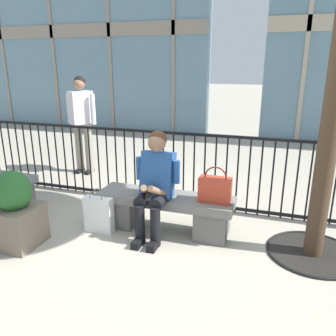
{
  "coord_description": "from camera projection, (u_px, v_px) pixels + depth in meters",
  "views": [
    {
      "loc": [
        1.17,
        -3.46,
        1.92
      ],
      "look_at": [
        0.0,
        0.1,
        0.75
      ],
      "focal_mm": 36.05,
      "sensor_mm": 36.0,
      "label": 1
    }
  ],
  "objects": [
    {
      "name": "shopping_bag",
      "position": [
        99.0,
        214.0,
        3.95
      ],
      "size": [
        0.34,
        0.12,
        0.53
      ],
      "color": "white",
      "rests_on": "ground"
    },
    {
      "name": "plaza_railing",
      "position": [
        184.0,
        169.0,
        4.6
      ],
      "size": [
        9.92,
        0.04,
        1.05
      ],
      "color": "black",
      "rests_on": "ground"
    },
    {
      "name": "bystander_at_railing",
      "position": [
        82.0,
        118.0,
        5.91
      ],
      "size": [
        0.55,
        0.44,
        1.71
      ],
      "color": "gray",
      "rests_on": "ground"
    },
    {
      "name": "ground_plane",
      "position": [
        165.0,
        230.0,
        4.05
      ],
      "size": [
        60.0,
        60.0,
        0.0
      ],
      "primitive_type": "plane",
      "color": "#A8A091"
    },
    {
      "name": "stone_bench",
      "position": [
        165.0,
        209.0,
        3.97
      ],
      "size": [
        1.6,
        0.44,
        0.45
      ],
      "color": "slate",
      "rests_on": "ground"
    },
    {
      "name": "seated_person_with_phone",
      "position": [
        155.0,
        182.0,
        3.77
      ],
      "size": [
        0.52,
        0.66,
        1.21
      ],
      "color": "black",
      "rests_on": "ground"
    },
    {
      "name": "planter",
      "position": [
        15.0,
        212.0,
        3.62
      ],
      "size": [
        0.47,
        0.47,
        0.85
      ],
      "color": "#726656",
      "rests_on": "ground"
    },
    {
      "name": "handbag_on_bench",
      "position": [
        215.0,
        189.0,
        3.69
      ],
      "size": [
        0.35,
        0.17,
        0.41
      ],
      "color": "#B23823",
      "rests_on": "stone_bench"
    }
  ]
}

